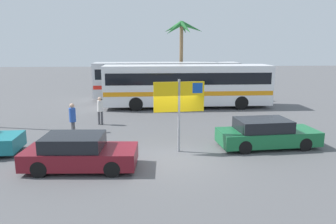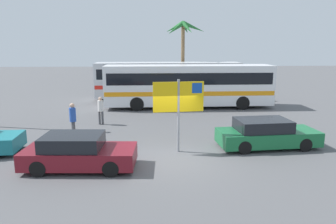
{
  "view_description": "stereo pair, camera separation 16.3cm",
  "coord_description": "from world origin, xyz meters",
  "px_view_note": "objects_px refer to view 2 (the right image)",
  "views": [
    {
      "loc": [
        -0.94,
        -12.45,
        4.6
      ],
      "look_at": [
        0.13,
        3.31,
        1.3
      ],
      "focal_mm": 34.07,
      "sensor_mm": 36.0,
      "label": 1
    },
    {
      "loc": [
        -0.78,
        -12.46,
        4.6
      ],
      "look_at": [
        0.13,
        3.31,
        1.3
      ],
      "focal_mm": 34.07,
      "sensor_mm": 36.0,
      "label": 2
    }
  ],
  "objects_px": {
    "bus_rear_coach": "(168,79)",
    "pedestrian_crossing_lot": "(73,118)",
    "car_maroon": "(78,152)",
    "bus_front_coach": "(188,84)",
    "car_green": "(266,134)",
    "ferry_sign": "(180,100)",
    "pedestrian_near_sign": "(101,108)"
  },
  "relations": [
    {
      "from": "bus_rear_coach",
      "to": "pedestrian_crossing_lot",
      "type": "height_order",
      "value": "bus_rear_coach"
    },
    {
      "from": "car_green",
      "to": "bus_rear_coach",
      "type": "bearing_deg",
      "value": 100.66
    },
    {
      "from": "ferry_sign",
      "to": "pedestrian_near_sign",
      "type": "height_order",
      "value": "ferry_sign"
    },
    {
      "from": "bus_rear_coach",
      "to": "pedestrian_crossing_lot",
      "type": "relative_size",
      "value": 6.84
    },
    {
      "from": "bus_rear_coach",
      "to": "car_maroon",
      "type": "relative_size",
      "value": 2.9
    },
    {
      "from": "car_maroon",
      "to": "pedestrian_crossing_lot",
      "type": "relative_size",
      "value": 2.36
    },
    {
      "from": "pedestrian_crossing_lot",
      "to": "car_maroon",
      "type": "bearing_deg",
      "value": -104.41
    },
    {
      "from": "bus_front_coach",
      "to": "car_green",
      "type": "height_order",
      "value": "bus_front_coach"
    },
    {
      "from": "bus_front_coach",
      "to": "ferry_sign",
      "type": "distance_m",
      "value": 10.42
    },
    {
      "from": "bus_rear_coach",
      "to": "pedestrian_near_sign",
      "type": "relative_size",
      "value": 7.47
    },
    {
      "from": "pedestrian_near_sign",
      "to": "car_maroon",
      "type": "bearing_deg",
      "value": 6.47
    },
    {
      "from": "bus_front_coach",
      "to": "bus_rear_coach",
      "type": "relative_size",
      "value": 1.0
    },
    {
      "from": "bus_front_coach",
      "to": "pedestrian_crossing_lot",
      "type": "xyz_separation_m",
      "value": [
        -6.76,
        -7.95,
        -0.71
      ]
    },
    {
      "from": "ferry_sign",
      "to": "car_green",
      "type": "relative_size",
      "value": 0.69
    },
    {
      "from": "car_maroon",
      "to": "pedestrian_crossing_lot",
      "type": "xyz_separation_m",
      "value": [
        -1.12,
        4.07,
        0.44
      ]
    },
    {
      "from": "bus_front_coach",
      "to": "pedestrian_near_sign",
      "type": "xyz_separation_m",
      "value": [
        -5.82,
        -5.07,
        -0.81
      ]
    },
    {
      "from": "bus_rear_coach",
      "to": "car_maroon",
      "type": "xyz_separation_m",
      "value": [
        -4.33,
        -15.93,
        -1.15
      ]
    },
    {
      "from": "car_maroon",
      "to": "pedestrian_near_sign",
      "type": "bearing_deg",
      "value": 94.77
    },
    {
      "from": "car_maroon",
      "to": "pedestrian_crossing_lot",
      "type": "height_order",
      "value": "pedestrian_crossing_lot"
    },
    {
      "from": "ferry_sign",
      "to": "pedestrian_crossing_lot",
      "type": "xyz_separation_m",
      "value": [
        -5.13,
        2.33,
        -1.25
      ]
    },
    {
      "from": "bus_rear_coach",
      "to": "car_maroon",
      "type": "height_order",
      "value": "bus_rear_coach"
    },
    {
      "from": "bus_front_coach",
      "to": "pedestrian_near_sign",
      "type": "bearing_deg",
      "value": -138.92
    },
    {
      "from": "car_green",
      "to": "car_maroon",
      "type": "xyz_separation_m",
      "value": [
        -8.04,
        -2.11,
        -0.0
      ]
    },
    {
      "from": "car_maroon",
      "to": "car_green",
      "type": "bearing_deg",
      "value": 18.06
    },
    {
      "from": "ferry_sign",
      "to": "pedestrian_crossing_lot",
      "type": "relative_size",
      "value": 1.77
    },
    {
      "from": "pedestrian_near_sign",
      "to": "pedestrian_crossing_lot",
      "type": "bearing_deg",
      "value": -13.14
    },
    {
      "from": "bus_front_coach",
      "to": "car_maroon",
      "type": "height_order",
      "value": "bus_front_coach"
    },
    {
      "from": "car_green",
      "to": "pedestrian_crossing_lot",
      "type": "bearing_deg",
      "value": 163.55
    },
    {
      "from": "car_maroon",
      "to": "pedestrian_crossing_lot",
      "type": "distance_m",
      "value": 4.24
    },
    {
      "from": "ferry_sign",
      "to": "bus_front_coach",
      "type": "bearing_deg",
      "value": 75.73
    },
    {
      "from": "bus_rear_coach",
      "to": "car_maroon",
      "type": "bearing_deg",
      "value": -105.21
    },
    {
      "from": "bus_rear_coach",
      "to": "ferry_sign",
      "type": "relative_size",
      "value": 3.87
    }
  ]
}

